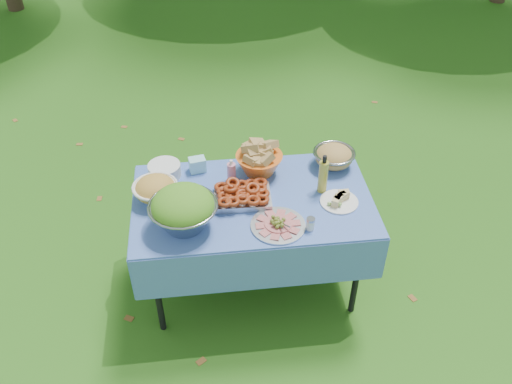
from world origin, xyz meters
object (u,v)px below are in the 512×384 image
bread_bowl (259,159)px  oil_bottle (323,174)px  charcuterie_platter (278,221)px  picnic_table (253,243)px  plate_stack (165,170)px  pasta_bowl_steel (334,156)px  salad_bowl (183,209)px

bread_bowl → oil_bottle: size_ratio=1.15×
bread_bowl → charcuterie_platter: bread_bowl is taller
picnic_table → plate_stack: (-0.54, 0.30, 0.42)m
picnic_table → oil_bottle: size_ratio=5.53×
pasta_bowl_steel → salad_bowl: bearing=-153.9°
picnic_table → plate_stack: plate_stack is taller
salad_bowl → oil_bottle: 0.88m
picnic_table → oil_bottle: oil_bottle is taller
picnic_table → oil_bottle: bearing=4.0°
bread_bowl → pasta_bowl_steel: bread_bowl is taller
salad_bowl → pasta_bowl_steel: 1.10m
picnic_table → oil_bottle: (0.44, 0.03, 0.51)m
bread_bowl → pasta_bowl_steel: size_ratio=1.12×
salad_bowl → bread_bowl: salad_bowl is taller
oil_bottle → picnic_table: bearing=-176.0°
picnic_table → bread_bowl: size_ratio=4.82×
charcuterie_platter → oil_bottle: (0.32, 0.29, 0.10)m
plate_stack → pasta_bowl_steel: size_ratio=0.77×
pasta_bowl_steel → charcuterie_platter: size_ratio=0.84×
plate_stack → charcuterie_platter: size_ratio=0.65×
pasta_bowl_steel → charcuterie_platter: 0.71m
salad_bowl → charcuterie_platter: 0.55m
salad_bowl → charcuterie_platter: (0.53, -0.06, -0.09)m
bread_bowl → pasta_bowl_steel: 0.50m
picnic_table → charcuterie_platter: bearing=-65.6°
salad_bowl → oil_bottle: size_ratio=1.49×
plate_stack → oil_bottle: 1.01m
salad_bowl → picnic_table: bearing=25.3°
charcuterie_platter → oil_bottle: size_ratio=1.21×
bread_bowl → charcuterie_platter: (0.05, -0.53, -0.06)m
picnic_table → pasta_bowl_steel: bearing=26.6°
plate_stack → pasta_bowl_steel: 1.10m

